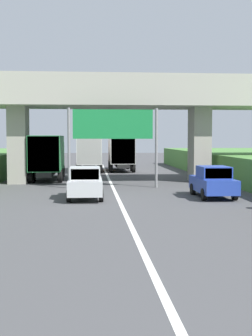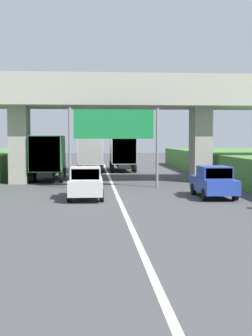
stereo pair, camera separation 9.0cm
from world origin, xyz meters
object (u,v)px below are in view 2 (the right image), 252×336
truck_orange (90,152)px  car_silver (86,183)px  truck_white (122,152)px  car_blue (214,182)px  overhead_highway_sign (114,129)px  truck_green (49,155)px

truck_orange → car_silver: size_ratio=1.78×
truck_white → car_silver: (-3.31, -20.73, -1.08)m
car_silver → truck_white: bearing=80.9°
truck_white → car_blue: size_ratio=1.78×
truck_orange → car_silver: 20.08m
truck_orange → car_silver: (-0.19, -20.05, -1.08)m
overhead_highway_sign → car_silver: overhead_highway_sign is taller
truck_white → car_silver: truck_white is taller
truck_white → truck_orange: 3.20m
car_blue → car_silver: bearing=-179.6°
truck_green → truck_orange: size_ratio=1.00×
truck_white → overhead_highway_sign: bearing=-95.7°
truck_white → car_blue: 21.03m
truck_green → car_silver: bearing=-75.1°
truck_white → car_silver: bearing=-99.1°
overhead_highway_sign → truck_white: size_ratio=0.81×
truck_green → truck_white: bearing=56.3°
overhead_highway_sign → car_silver: 6.33m
overhead_highway_sign → car_silver: bearing=-108.4°
overhead_highway_sign → truck_orange: size_ratio=0.81×
overhead_highway_sign → car_blue: 7.98m
truck_white → car_blue: (3.68, -20.68, -1.08)m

